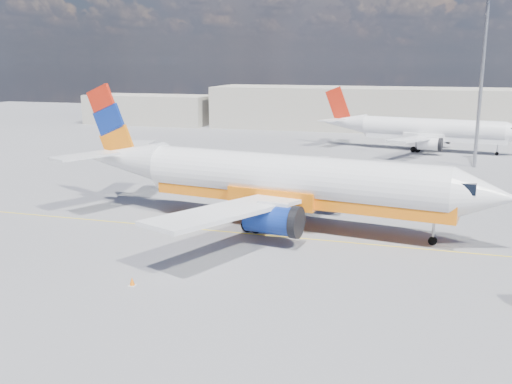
# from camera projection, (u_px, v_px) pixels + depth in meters

# --- Properties ---
(ground) EXTENTS (240.00, 240.00, 0.00)m
(ground) POSITION_uv_depth(u_px,v_px,m) (259.00, 248.00, 40.73)
(ground) COLOR slate
(ground) RESTS_ON ground
(taxi_line) EXTENTS (70.00, 0.15, 0.01)m
(taxi_line) POSITION_uv_depth(u_px,v_px,m) (270.00, 236.00, 43.53)
(taxi_line) COLOR yellow
(taxi_line) RESTS_ON ground
(terminal_main) EXTENTS (70.00, 14.00, 8.00)m
(terminal_main) POSITION_uv_depth(u_px,v_px,m) (394.00, 109.00, 108.52)
(terminal_main) COLOR #B4AD9B
(terminal_main) RESTS_ON ground
(terminal_annex) EXTENTS (26.00, 10.00, 6.00)m
(terminal_annex) POSITION_uv_depth(u_px,v_px,m) (149.00, 109.00, 119.76)
(terminal_annex) COLOR #B4AD9B
(terminal_annex) RESTS_ON ground
(main_jet) EXTENTS (36.95, 28.84, 11.17)m
(main_jet) POSITION_uv_depth(u_px,v_px,m) (278.00, 180.00, 45.52)
(main_jet) COLOR white
(main_jet) RESTS_ON ground
(second_jet) EXTENTS (30.36, 23.59, 9.17)m
(second_jet) POSITION_uv_depth(u_px,v_px,m) (425.00, 130.00, 83.96)
(second_jet) COLOR white
(second_jet) RESTS_ON ground
(traffic_cone) EXTENTS (0.38, 0.38, 0.53)m
(traffic_cone) POSITION_uv_depth(u_px,v_px,m) (132.00, 282.00, 33.81)
(traffic_cone) COLOR white
(traffic_cone) RESTS_ON ground
(floodlight_mast) EXTENTS (1.51, 1.51, 20.73)m
(floodlight_mast) POSITION_uv_depth(u_px,v_px,m) (483.00, 66.00, 68.63)
(floodlight_mast) COLOR gray
(floodlight_mast) RESTS_ON ground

